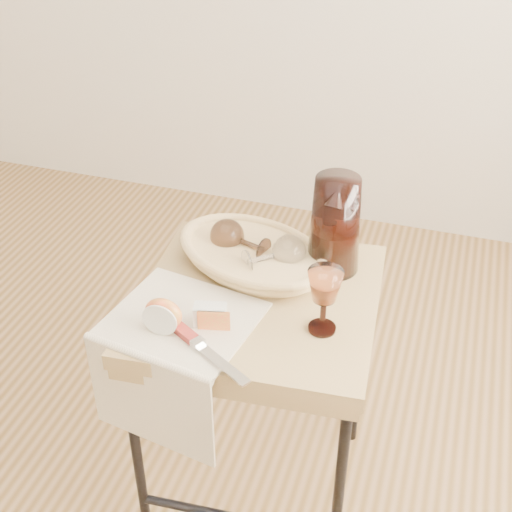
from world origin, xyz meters
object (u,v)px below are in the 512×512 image
(goblet_lying_a, at_px, (242,242))
(wine_goblet, at_px, (324,301))
(table_knife, at_px, (201,345))
(side_table, at_px, (258,401))
(apple_half, at_px, (163,314))
(tea_towel, at_px, (182,320))
(goblet_lying_b, at_px, (271,256))
(bread_basket, at_px, (253,256))
(pitcher, at_px, (335,224))

(goblet_lying_a, height_order, wine_goblet, wine_goblet)
(table_knife, bearing_deg, side_table, 105.20)
(apple_half, bearing_deg, table_knife, -23.97)
(apple_half, relative_size, table_knife, 0.32)
(tea_towel, height_order, goblet_lying_a, goblet_lying_a)
(tea_towel, height_order, goblet_lying_b, goblet_lying_b)
(tea_towel, xyz_separation_m, table_knife, (0.07, -0.08, 0.01))
(side_table, bearing_deg, bread_basket, 114.37)
(goblet_lying_b, relative_size, pitcher, 0.47)
(side_table, height_order, apple_half, apple_half)
(table_knife, bearing_deg, bread_basket, 118.74)
(bread_basket, distance_m, table_knife, 0.31)
(tea_towel, distance_m, goblet_lying_a, 0.26)
(goblet_lying_a, xyz_separation_m, wine_goblet, (0.24, -0.19, 0.02))
(pitcher, height_order, table_knife, pitcher)
(goblet_lying_a, height_order, pitcher, pitcher)
(goblet_lying_b, bearing_deg, side_table, -133.70)
(goblet_lying_b, distance_m, apple_half, 0.30)
(tea_towel, relative_size, bread_basket, 0.87)
(wine_goblet, relative_size, table_knife, 0.60)
(goblet_lying_b, distance_m, wine_goblet, 0.22)
(side_table, bearing_deg, goblet_lying_b, 87.68)
(bread_basket, relative_size, apple_half, 4.23)
(wine_goblet, bearing_deg, table_knife, -147.42)
(bread_basket, height_order, wine_goblet, wine_goblet)
(tea_towel, bearing_deg, goblet_lying_a, 87.47)
(bread_basket, xyz_separation_m, apple_half, (-0.10, -0.27, 0.02))
(pitcher, relative_size, apple_half, 3.39)
(bread_basket, bearing_deg, apple_half, -91.86)
(side_table, height_order, table_knife, table_knife)
(goblet_lying_b, bearing_deg, goblet_lying_a, 114.99)
(side_table, height_order, bread_basket, bread_basket)
(side_table, distance_m, tea_towel, 0.38)
(bread_basket, relative_size, wine_goblet, 2.28)
(side_table, distance_m, goblet_lying_a, 0.41)
(tea_towel, bearing_deg, goblet_lying_b, 67.53)
(tea_towel, relative_size, table_knife, 1.18)
(side_table, bearing_deg, table_knife, -105.22)
(side_table, xyz_separation_m, goblet_lying_a, (-0.08, 0.12, 0.39))
(pitcher, bearing_deg, bread_basket, -155.47)
(goblet_lying_a, bearing_deg, table_knife, 110.78)
(tea_towel, relative_size, goblet_lying_b, 2.29)
(goblet_lying_b, height_order, apple_half, goblet_lying_b)
(tea_towel, bearing_deg, side_table, 54.72)
(apple_half, bearing_deg, goblet_lying_a, 73.30)
(bread_basket, bearing_deg, side_table, -46.69)
(pitcher, bearing_deg, wine_goblet, -74.97)
(goblet_lying_a, distance_m, apple_half, 0.30)
(goblet_lying_a, xyz_separation_m, table_knife, (0.02, -0.33, -0.04))
(pitcher, distance_m, table_knife, 0.42)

